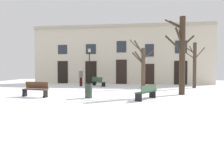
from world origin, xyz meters
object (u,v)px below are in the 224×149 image
(tree_left_of_center, at_px, (143,66))
(person_by_shop_door, at_px, (81,76))
(tree_foreground, at_px, (182,53))
(litter_bin, at_px, (89,90))
(tree_near_facade, at_px, (194,64))
(bench_far_corner, at_px, (147,92))
(bench_near_center_tree, at_px, (36,89))
(bench_back_to_back_right, at_px, (98,81))
(streetlamp, at_px, (89,62))

(tree_left_of_center, bearing_deg, person_by_shop_door, 166.26)
(tree_foreground, bearing_deg, litter_bin, -158.29)
(tree_near_facade, relative_size, bench_far_corner, 2.28)
(bench_near_center_tree, distance_m, bench_back_to_back_right, 8.09)
(litter_bin, bearing_deg, person_by_shop_door, 109.59)
(tree_near_facade, xyz_separation_m, tree_left_of_center, (-4.61, -1.10, -0.13))
(tree_near_facade, height_order, bench_near_center_tree, tree_near_facade)
(tree_foreground, relative_size, tree_near_facade, 1.30)
(bench_near_center_tree, bearing_deg, tree_near_facade, 42.03)
(bench_near_center_tree, distance_m, person_by_shop_door, 7.44)
(tree_foreground, distance_m, litter_bin, 6.78)
(tree_left_of_center, bearing_deg, litter_bin, -119.41)
(litter_bin, xyz_separation_m, bench_near_center_tree, (-3.43, 0.01, 0.03))
(tree_left_of_center, bearing_deg, bench_far_corner, -88.74)
(tree_foreground, relative_size, litter_bin, 5.77)
(person_by_shop_door, bearing_deg, bench_back_to_back_right, -49.88)
(bench_far_corner, height_order, bench_near_center_tree, bench_near_center_tree)
(bench_near_center_tree, relative_size, person_by_shop_door, 0.99)
(litter_bin, relative_size, person_by_shop_door, 0.52)
(bench_far_corner, bearing_deg, bench_back_to_back_right, -119.82)
(bench_far_corner, height_order, bench_back_to_back_right, bench_back_to_back_right)
(tree_foreground, bearing_deg, bench_far_corner, -133.89)
(litter_bin, xyz_separation_m, person_by_shop_door, (-2.63, 7.39, 0.53))
(litter_bin, distance_m, bench_far_corner, 3.48)
(tree_near_facade, bearing_deg, tree_foreground, -113.68)
(bench_near_center_tree, height_order, bench_back_to_back_right, bench_near_center_tree)
(streetlamp, xyz_separation_m, bench_far_corner, (5.72, -9.50, -1.94))
(tree_near_facade, relative_size, bench_back_to_back_right, 2.44)
(tree_left_of_center, relative_size, bench_back_to_back_right, 2.52)
(person_by_shop_door, bearing_deg, bench_far_corner, -112.42)
(tree_near_facade, distance_m, bench_far_corner, 8.65)
(tree_near_facade, xyz_separation_m, bench_back_to_back_right, (-8.93, 0.69, -1.68))
(streetlamp, distance_m, litter_bin, 9.79)
(tree_left_of_center, bearing_deg, tree_foreground, -54.44)
(tree_left_of_center, xyz_separation_m, bench_far_corner, (0.13, -6.10, -1.57))
(bench_back_to_back_right, relative_size, person_by_shop_door, 0.94)
(litter_bin, bearing_deg, streetlamp, 103.51)
(tree_left_of_center, distance_m, bench_back_to_back_right, 4.92)
(tree_foreground, bearing_deg, tree_left_of_center, 125.56)
(streetlamp, bearing_deg, bench_near_center_tree, -97.24)
(tree_near_facade, bearing_deg, bench_far_corner, -121.87)
(tree_left_of_center, height_order, bench_far_corner, tree_left_of_center)
(bench_back_to_back_right, bearing_deg, tree_left_of_center, -155.86)
(tree_foreground, xyz_separation_m, bench_near_center_tree, (-9.33, -2.34, -2.35))
(tree_left_of_center, xyz_separation_m, person_by_shop_door, (-5.97, 1.46, -1.02))
(tree_near_facade, bearing_deg, litter_bin, -138.52)
(bench_near_center_tree, bearing_deg, person_by_shop_door, 94.20)
(tree_near_facade, xyz_separation_m, bench_near_center_tree, (-11.38, -7.02, -1.65))
(bench_near_center_tree, height_order, person_by_shop_door, person_by_shop_door)
(tree_left_of_center, distance_m, streetlamp, 6.55)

